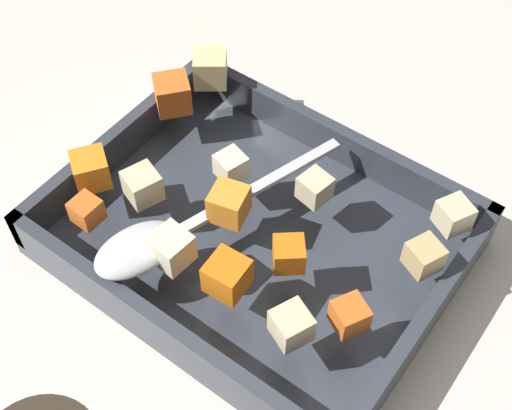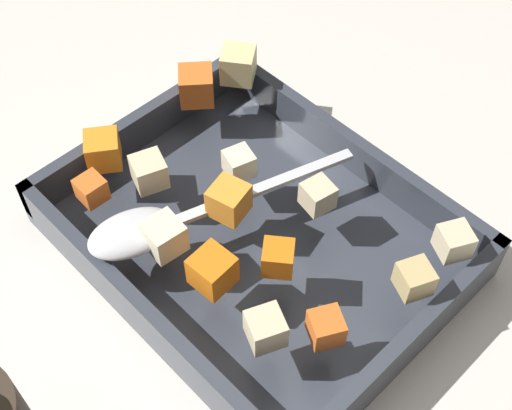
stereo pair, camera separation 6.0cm
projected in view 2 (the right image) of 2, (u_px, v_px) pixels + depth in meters
name	position (u px, v px, depth m)	size (l,w,h in m)	color
ground_plane	(250.00, 263.00, 0.64)	(4.00, 4.00, 0.00)	beige
baking_dish	(256.00, 238.00, 0.64)	(0.34, 0.27, 0.05)	#333842
carrot_chunk_near_left	(212.00, 271.00, 0.56)	(0.03, 0.03, 0.03)	orange
carrot_chunk_under_handle	(91.00, 189.00, 0.61)	(0.02, 0.02, 0.02)	orange
carrot_chunk_mid_right	(278.00, 258.00, 0.57)	(0.03, 0.03, 0.03)	orange
carrot_chunk_back_center	(103.00, 150.00, 0.64)	(0.03, 0.03, 0.03)	orange
carrot_chunk_far_right	(326.00, 328.00, 0.53)	(0.02, 0.02, 0.02)	orange
carrot_chunk_corner_se	(196.00, 86.00, 0.69)	(0.03, 0.03, 0.03)	orange
carrot_chunk_near_spoon	(227.00, 202.00, 0.60)	(0.03, 0.03, 0.03)	orange
potato_chunk_corner_sw	(318.00, 196.00, 0.61)	(0.02, 0.02, 0.02)	beige
potato_chunk_mid_left	(266.00, 329.00, 0.53)	(0.03, 0.03, 0.03)	beige
potato_chunk_far_left	(164.00, 236.00, 0.58)	(0.03, 0.03, 0.03)	beige
potato_chunk_near_right	(454.00, 241.00, 0.58)	(0.03, 0.03, 0.03)	beige
potato_chunk_center	(149.00, 172.00, 0.62)	(0.03, 0.03, 0.03)	beige
potato_chunk_front_center	(238.00, 65.00, 0.70)	(0.03, 0.03, 0.03)	#E0CC89
potato_chunk_heap_side	(239.00, 163.00, 0.63)	(0.02, 0.02, 0.02)	beige
potato_chunk_corner_ne	(414.00, 279.00, 0.56)	(0.03, 0.03, 0.03)	tan
serving_spoon	(147.00, 228.00, 0.59)	(0.10, 0.25, 0.02)	silver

